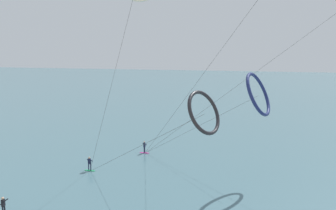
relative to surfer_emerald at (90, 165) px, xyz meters
The scene contains 6 objects.
sea_water 83.77m from the surfer_emerald, 83.17° to the left, with size 400.00×200.00×0.08m, color #476B75.
surfer_emerald is the anchor object (origin of this frame).
surfer_violet 11.16m from the surfer_emerald, 101.43° to the right, with size 1.40×0.63×1.70m.
surfer_magenta 8.71m from the surfer_emerald, 61.14° to the left, with size 1.40×0.59×1.70m.
kite_navy 20.76m from the surfer_emerald, ahead, with size 16.44×7.82×11.81m.
kite_charcoal 18.55m from the surfer_emerald, 29.09° to the right, with size 16.04×10.06×11.07m.
Camera 1 is at (7.53, -9.32, 14.10)m, focal length 33.24 mm.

